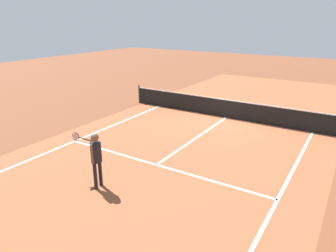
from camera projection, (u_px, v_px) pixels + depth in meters
The scene contains 8 objects.
ground_plane at pixel (226, 118), 15.78m from camera, with size 60.00×60.00×0.00m, color brown.
court_surface_inbounds at pixel (226, 118), 15.77m from camera, with size 10.62×24.40×0.00m, color #9E5433.
line_sideline_left at pixel (83, 138), 13.09m from camera, with size 0.10×11.89×0.01m, color white.
line_sideline_right at pixel (281, 192), 8.96m from camera, with size 0.10×11.89×0.01m, color white.
line_service_near at pixel (156, 165), 10.66m from camera, with size 8.22×0.10×0.01m, color white.
line_center_service at pixel (198, 137), 13.22m from camera, with size 0.10×6.40×0.01m, color white.
net at pixel (227, 108), 15.61m from camera, with size 11.27×0.09×1.07m.
player_near at pixel (95, 154), 8.92m from camera, with size 1.24×0.45×1.73m.
Camera 1 is at (5.46, -14.33, 4.80)m, focal length 32.77 mm.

